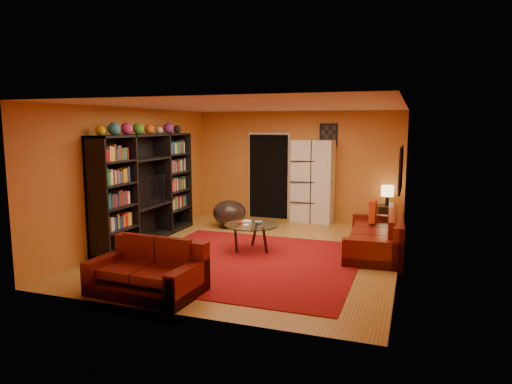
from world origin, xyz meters
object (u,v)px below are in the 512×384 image
(storage_cabinet, at_px, (313,181))
(table_lamp, at_px, (387,192))
(bowl_chair, at_px, (229,213))
(side_table, at_px, (386,217))
(loveseat, at_px, (150,271))
(coffee_table, at_px, (252,227))
(entertainment_unit, at_px, (146,188))
(sofa, at_px, (380,236))
(tv, at_px, (146,191))

(storage_cabinet, bearing_deg, table_lamp, 2.53)
(storage_cabinet, height_order, bowl_chair, storage_cabinet)
(storage_cabinet, relative_size, side_table, 3.86)
(loveseat, height_order, coffee_table, loveseat)
(bowl_chair, relative_size, side_table, 1.49)
(entertainment_unit, bearing_deg, coffee_table, -1.72)
(coffee_table, bearing_deg, side_table, 51.92)
(sofa, bearing_deg, coffee_table, -163.47)
(loveseat, bearing_deg, bowl_chair, 10.77)
(sofa, bearing_deg, side_table, 87.17)
(tv, bearing_deg, storage_cabinet, -42.60)
(storage_cabinet, bearing_deg, loveseat, -96.97)
(tv, bearing_deg, side_table, -57.17)
(side_table, bearing_deg, entertainment_unit, -148.32)
(tv, height_order, loveseat, tv)
(tv, relative_size, table_lamp, 2.21)
(coffee_table, xyz_separation_m, side_table, (2.18, 2.79, -0.20))
(loveseat, distance_m, bowl_chair, 4.10)
(entertainment_unit, distance_m, loveseat, 2.99)
(entertainment_unit, distance_m, storage_cabinet, 3.90)
(table_lamp, bearing_deg, coffee_table, -128.08)
(tv, distance_m, coffee_table, 2.25)
(entertainment_unit, distance_m, tv, 0.11)
(sofa, height_order, coffee_table, sofa)
(tv, relative_size, storage_cabinet, 0.52)
(side_table, bearing_deg, coffee_table, -128.08)
(table_lamp, bearing_deg, storage_cabinet, 177.34)
(entertainment_unit, relative_size, sofa, 1.26)
(tv, xyz_separation_m, table_lamp, (4.36, 2.81, -0.19))
(tv, height_order, sofa, tv)
(coffee_table, bearing_deg, entertainment_unit, 178.28)
(entertainment_unit, xyz_separation_m, table_lamp, (4.41, 2.72, -0.23))
(entertainment_unit, relative_size, storage_cabinet, 1.55)
(entertainment_unit, bearing_deg, side_table, 31.68)
(table_lamp, bearing_deg, tv, -147.17)
(entertainment_unit, height_order, loveseat, entertainment_unit)
(bowl_chair, bearing_deg, sofa, -15.63)
(coffee_table, distance_m, side_table, 3.55)
(tv, bearing_deg, bowl_chair, -30.42)
(tv, height_order, side_table, tv)
(bowl_chair, bearing_deg, side_table, 17.85)
(entertainment_unit, xyz_separation_m, side_table, (4.41, 2.72, -0.80))
(loveseat, distance_m, coffee_table, 2.44)
(sofa, bearing_deg, table_lamp, 87.17)
(coffee_table, height_order, storage_cabinet, storage_cabinet)
(entertainment_unit, relative_size, bowl_chair, 4.02)
(tv, distance_m, loveseat, 2.88)
(sofa, xyz_separation_m, loveseat, (-2.83, -3.13, 0.00))
(coffee_table, height_order, bowl_chair, bowl_chair)
(entertainment_unit, height_order, table_lamp, entertainment_unit)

